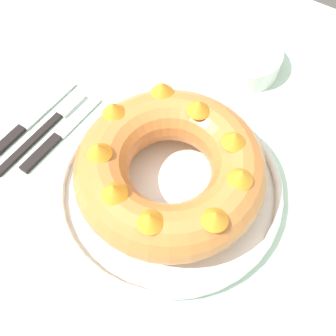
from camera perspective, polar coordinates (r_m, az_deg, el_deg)
ground_plane at (r=1.33m, az=-0.48°, el=-19.64°), size 8.00×8.00×0.00m
dining_table at (r=0.68m, az=-0.90°, el=-7.98°), size 1.44×1.17×0.77m
serving_dish at (r=0.60m, az=0.00°, el=-2.54°), size 0.34×0.34×0.03m
bundt_cake at (r=0.55m, az=0.01°, el=0.08°), size 0.27×0.27×0.10m
fork at (r=0.70m, az=-16.99°, el=5.91°), size 0.02×0.20×0.01m
serving_knife at (r=0.71m, az=-20.55°, el=5.30°), size 0.02×0.23×0.01m
cake_knife at (r=0.68m, az=-15.81°, el=4.30°), size 0.02×0.18×0.01m
side_bowl at (r=0.77m, az=10.82°, el=15.31°), size 0.14×0.14×0.04m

